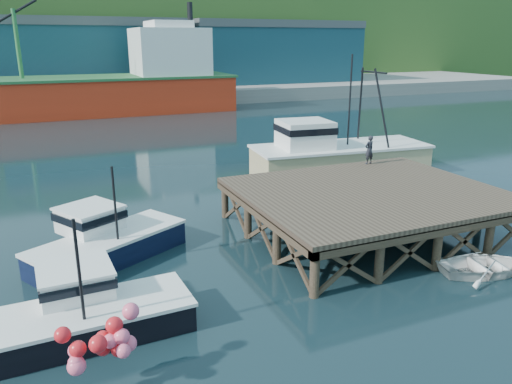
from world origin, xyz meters
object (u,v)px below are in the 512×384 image
trawler (337,151)px  dockworker (369,150)px  boat_black (81,311)px  boat_navy (104,240)px  dinghy (485,265)px

trawler → dockworker: trawler is taller
boat_black → trawler: bearing=34.7°
boat_navy → trawler: (16.63, 7.91, 0.83)m
dockworker → boat_black: bearing=16.0°
trawler → dockworker: bearing=-97.9°
boat_navy → dinghy: bearing=-58.1°
boat_navy → trawler: size_ratio=0.57×
trawler → dinghy: (-2.88, -15.58, -1.29)m
boat_navy → boat_black: bearing=-133.2°
dinghy → trawler: bearing=3.3°
boat_black → dinghy: size_ratio=1.84×
dinghy → dockworker: (1.56, 10.20, 2.57)m
boat_black → dockworker: (16.74, 8.16, 2.19)m
boat_navy → boat_black: 5.81m
dinghy → boat_black: bearing=96.1°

